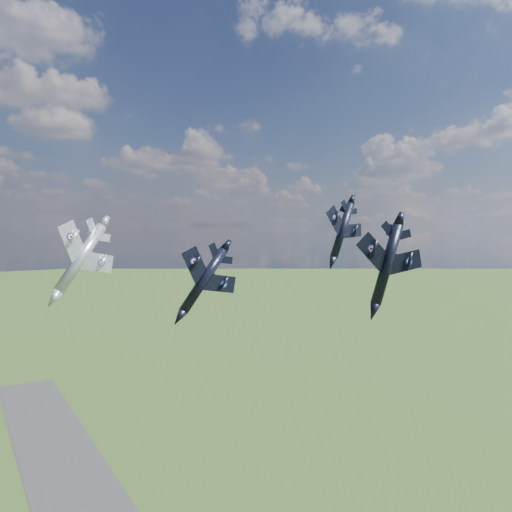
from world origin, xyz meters
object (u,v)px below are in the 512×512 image
jet_lead_navy (204,280)px  jet_left_silver (81,258)px  jet_high_navy (342,231)px  jet_right_navy (387,264)px

jet_lead_navy → jet_left_silver: size_ratio=0.91×
jet_lead_navy → jet_high_navy: jet_high_navy is taller
jet_right_navy → jet_high_navy: (14.78, 24.92, 3.74)m
jet_right_navy → jet_high_navy: size_ratio=0.95×
jet_left_silver → jet_lead_navy: bearing=-55.4°
jet_lead_navy → jet_high_navy: bearing=13.8°
jet_lead_navy → jet_right_navy: (15.38, -18.33, 2.73)m
jet_lead_navy → jet_left_silver: 17.09m
jet_high_navy → jet_lead_navy: bearing=-173.6°
jet_high_navy → jet_left_silver: jet_high_navy is taller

